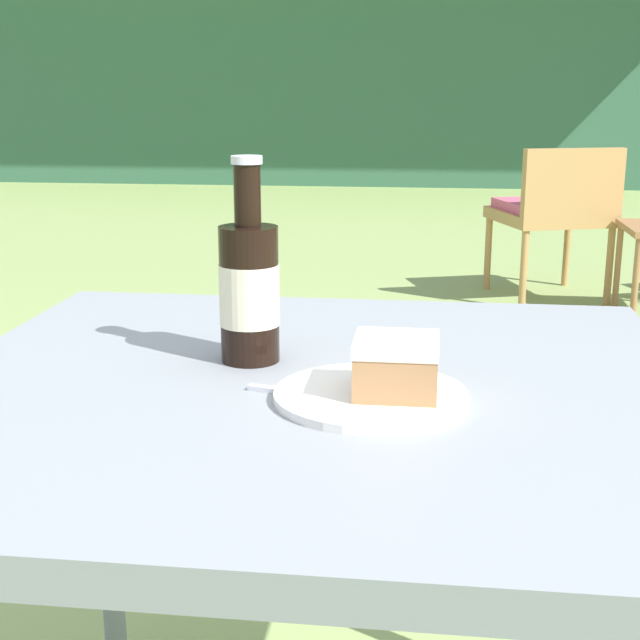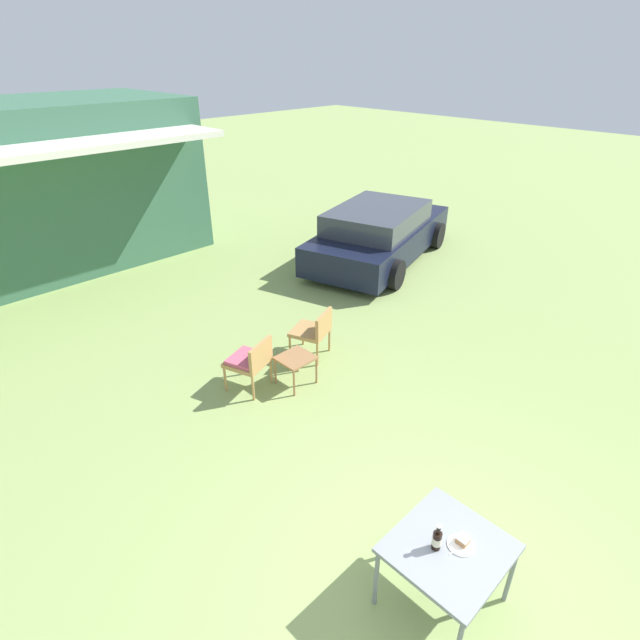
{
  "view_description": "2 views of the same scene",
  "coord_description": "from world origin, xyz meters",
  "px_view_note": "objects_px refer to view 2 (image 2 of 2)",
  "views": [
    {
      "loc": [
        0.14,
        -1.0,
        1.07
      ],
      "look_at": [
        0.0,
        0.1,
        0.78
      ],
      "focal_mm": 50.0,
      "sensor_mm": 36.0,
      "label": 1
    },
    {
      "loc": [
        -2.63,
        -1.16,
        4.32
      ],
      "look_at": [
        1.73,
        3.26,
        0.9
      ],
      "focal_mm": 28.0,
      "sensor_mm": 36.0,
      "label": 2
    }
  ],
  "objects_px": {
    "wicker_chair_plain": "(314,330)",
    "cake_on_plate": "(462,542)",
    "patio_table": "(448,552)",
    "wicker_chair_cushioned": "(250,360)",
    "parked_car": "(379,234)",
    "garden_side_table": "(296,360)",
    "cola_bottle_near": "(437,540)"
  },
  "relations": [
    {
      "from": "wicker_chair_plain",
      "to": "cake_on_plate",
      "type": "bearing_deg",
      "value": 41.7
    },
    {
      "from": "patio_table",
      "to": "cake_on_plate",
      "type": "height_order",
      "value": "cake_on_plate"
    },
    {
      "from": "wicker_chair_cushioned",
      "to": "wicker_chair_plain",
      "type": "relative_size",
      "value": 1.0
    },
    {
      "from": "wicker_chair_plain",
      "to": "patio_table",
      "type": "relative_size",
      "value": 0.86
    },
    {
      "from": "cake_on_plate",
      "to": "parked_car",
      "type": "bearing_deg",
      "value": 44.21
    },
    {
      "from": "cake_on_plate",
      "to": "garden_side_table",
      "type": "bearing_deg",
      "value": 70.37
    },
    {
      "from": "parked_car",
      "to": "patio_table",
      "type": "relative_size",
      "value": 5.08
    },
    {
      "from": "garden_side_table",
      "to": "patio_table",
      "type": "distance_m",
      "value": 3.56
    },
    {
      "from": "cola_bottle_near",
      "to": "garden_side_table",
      "type": "bearing_deg",
      "value": 66.9
    },
    {
      "from": "wicker_chair_cushioned",
      "to": "garden_side_table",
      "type": "relative_size",
      "value": 1.64
    },
    {
      "from": "patio_table",
      "to": "cake_on_plate",
      "type": "distance_m",
      "value": 0.14
    },
    {
      "from": "wicker_chair_cushioned",
      "to": "cake_on_plate",
      "type": "relative_size",
      "value": 3.6
    },
    {
      "from": "wicker_chair_cushioned",
      "to": "wicker_chair_plain",
      "type": "xyz_separation_m",
      "value": [
        1.22,
        -0.02,
        -0.0
      ]
    },
    {
      "from": "wicker_chair_plain",
      "to": "patio_table",
      "type": "height_order",
      "value": "wicker_chair_plain"
    },
    {
      "from": "wicker_chair_cushioned",
      "to": "cake_on_plate",
      "type": "xyz_separation_m",
      "value": [
        -0.68,
        -3.73,
        0.28
      ]
    },
    {
      "from": "garden_side_table",
      "to": "patio_table",
      "type": "height_order",
      "value": "patio_table"
    },
    {
      "from": "parked_car",
      "to": "garden_side_table",
      "type": "xyz_separation_m",
      "value": [
        -4.59,
        -2.26,
        -0.22
      ]
    },
    {
      "from": "patio_table",
      "to": "garden_side_table",
      "type": "bearing_deg",
      "value": 68.67
    },
    {
      "from": "wicker_chair_cushioned",
      "to": "cola_bottle_near",
      "type": "relative_size",
      "value": 3.04
    },
    {
      "from": "garden_side_table",
      "to": "parked_car",
      "type": "bearing_deg",
      "value": 26.26
    },
    {
      "from": "cake_on_plate",
      "to": "cola_bottle_near",
      "type": "xyz_separation_m",
      "value": [
        -0.18,
        0.13,
        0.07
      ]
    },
    {
      "from": "patio_table",
      "to": "cake_on_plate",
      "type": "bearing_deg",
      "value": -32.02
    },
    {
      "from": "parked_car",
      "to": "wicker_chair_plain",
      "type": "xyz_separation_m",
      "value": [
        -3.88,
        -1.92,
        -0.14
      ]
    },
    {
      "from": "patio_table",
      "to": "cake_on_plate",
      "type": "relative_size",
      "value": 4.19
    },
    {
      "from": "parked_car",
      "to": "wicker_chair_plain",
      "type": "bearing_deg",
      "value": -169.87
    },
    {
      "from": "cake_on_plate",
      "to": "cola_bottle_near",
      "type": "distance_m",
      "value": 0.23
    },
    {
      "from": "patio_table",
      "to": "cola_bottle_near",
      "type": "xyz_separation_m",
      "value": [
        -0.09,
        0.08,
        0.16
      ]
    },
    {
      "from": "parked_car",
      "to": "wicker_chair_plain",
      "type": "distance_m",
      "value": 4.34
    },
    {
      "from": "parked_car",
      "to": "patio_table",
      "type": "xyz_separation_m",
      "value": [
        -5.88,
        -5.57,
        0.05
      ]
    },
    {
      "from": "parked_car",
      "to": "cake_on_plate",
      "type": "bearing_deg",
      "value": -151.94
    },
    {
      "from": "cake_on_plate",
      "to": "cola_bottle_near",
      "type": "height_order",
      "value": "cola_bottle_near"
    },
    {
      "from": "parked_car",
      "to": "cola_bottle_near",
      "type": "relative_size",
      "value": 17.97
    }
  ]
}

